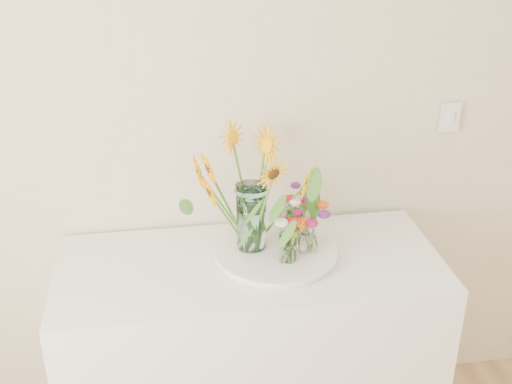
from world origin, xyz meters
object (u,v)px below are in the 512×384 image
(counter, at_px, (251,359))
(small_vase_a, at_px, (288,247))
(mason_jar, at_px, (251,217))
(tray, at_px, (276,253))
(small_vase_b, at_px, (305,236))
(small_vase_c, at_px, (294,222))

(counter, relative_size, small_vase_a, 12.92)
(counter, xyz_separation_m, mason_jar, (0.01, 0.06, 0.60))
(tray, bearing_deg, small_vase_b, -6.70)
(counter, xyz_separation_m, small_vase_a, (0.13, -0.05, 0.53))
(tray, height_order, mason_jar, mason_jar)
(small_vase_a, bearing_deg, tray, 110.33)
(mason_jar, bearing_deg, small_vase_b, -13.14)
(small_vase_a, distance_m, small_vase_c, 0.20)
(small_vase_b, bearing_deg, small_vase_a, -140.70)
(counter, relative_size, tray, 3.25)
(small_vase_c, bearing_deg, counter, -143.75)
(tray, bearing_deg, small_vase_a, -69.67)
(small_vase_b, bearing_deg, counter, -175.87)
(tray, bearing_deg, mason_jar, 159.23)
(mason_jar, relative_size, small_vase_b, 2.16)
(tray, relative_size, small_vase_a, 3.98)
(tray, relative_size, small_vase_c, 4.31)
(small_vase_b, distance_m, small_vase_c, 0.12)
(counter, height_order, mason_jar, mason_jar)
(mason_jar, height_order, small_vase_c, mason_jar)
(small_vase_a, height_order, small_vase_b, small_vase_b)
(small_vase_c, bearing_deg, tray, -128.94)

